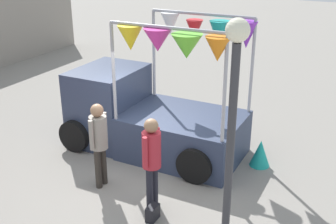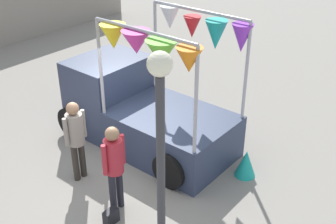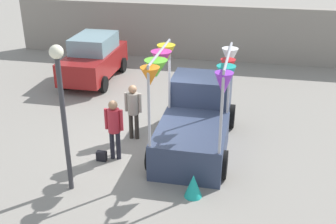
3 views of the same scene
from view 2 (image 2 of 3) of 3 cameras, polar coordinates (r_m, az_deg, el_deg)
The scene contains 7 objects.
ground_plane at distance 9.17m, azimuth -6.70°, elevation -7.88°, with size 60.00×60.00×0.00m, color gray.
vendor_truck at distance 9.73m, azimuth -3.94°, elevation 1.01°, with size 2.41×4.12×3.13m.
person_customer at distance 7.59m, azimuth -7.32°, elevation -6.60°, with size 0.53×0.34×1.77m.
person_vendor at distance 8.52m, azimuth -12.41°, elevation -2.88°, with size 0.53×0.34×1.76m.
handbag at distance 7.88m, azimuth -7.72°, elevation -13.85°, with size 0.28×0.16×0.28m, color black.
street_lamp at distance 5.50m, azimuth -1.01°, elevation -4.26°, with size 0.32×0.32×3.71m.
folded_kite_bundle_teal at distance 8.95m, azimuth 10.49°, elevation -6.85°, with size 0.44×0.44×0.60m, color teal.
Camera 2 is at (-4.99, -5.46, 5.42)m, focal length 45.00 mm.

